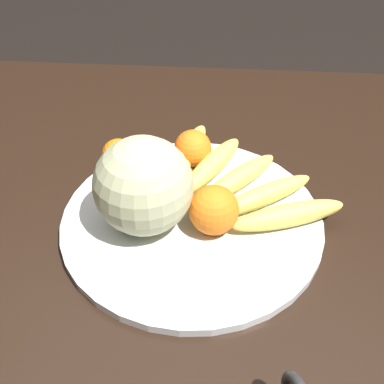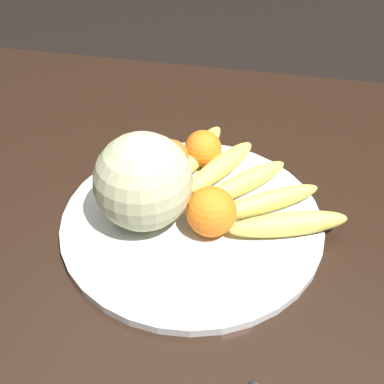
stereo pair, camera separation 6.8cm
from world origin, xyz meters
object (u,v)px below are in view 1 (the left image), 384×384
Objects in this scene: fruit_bowl at (192,219)px; orange_front_left at (162,160)px; orange_back_left at (214,210)px; kitchen_table at (188,244)px; orange_front_right at (119,155)px; orange_mid_center at (195,148)px; banana_bunch at (236,180)px; melon at (144,186)px.

orange_front_left is (0.06, -0.10, 0.04)m from fruit_bowl.
orange_front_left is at bearing -53.19° from orange_back_left.
orange_front_right is at bearing -30.18° from kitchen_table.
orange_back_left is at bearing 126.81° from orange_front_left.
kitchen_table is 0.17m from orange_mid_center.
kitchen_table is 19.87× the size of orange_back_left.
orange_mid_center reaches higher than orange_front_right.
orange_front_right is (0.13, -0.07, 0.13)m from kitchen_table.
orange_back_left is (-0.04, 0.16, 0.00)m from orange_mid_center.
orange_front_left is at bearing 172.26° from orange_front_right.
orange_mid_center is (0.07, -0.07, 0.01)m from banana_bunch.
kitchen_table is at bearing -54.52° from orange_back_left.
banana_bunch is 0.13m from orange_front_left.
melon is 2.29× the size of orange_front_left.
orange_back_left reaches higher than orange_front_left.
orange_mid_center is at bearing -87.71° from fruit_bowl.
orange_back_left is (0.03, 0.10, 0.02)m from banana_bunch.
fruit_bowl is at bearing 104.13° from kitchen_table.
melon is 1.95× the size of orange_back_left.
fruit_bowl is 5.43× the size of orange_back_left.
kitchen_table is 0.20m from orange_front_right.
banana_bunch is at bearing 169.26° from orange_front_right.
banana_bunch is at bearing -155.17° from kitchen_table.
orange_mid_center is at bearing -145.10° from orange_front_left.
orange_front_left is 0.98× the size of orange_mid_center.
kitchen_table is 0.16m from orange_back_left.
orange_front_right is at bearing -62.51° from melon.
fruit_bowl is 0.12m from orange_front_left.
orange_mid_center reaches higher than orange_front_left.
banana_bunch is (-0.08, -0.04, 0.12)m from kitchen_table.
fruit_bowl is at bearing 120.45° from orange_front_left.
kitchen_table is at bearing 149.82° from orange_front_right.
orange_front_right is 0.78× the size of orange_back_left.
orange_mid_center is at bearing -112.06° from melon.
orange_front_right is at bearing 121.47° from banana_bunch.
melon is at bearing 67.94° from orange_mid_center.
kitchen_table is 5.02× the size of banana_bunch.
orange_front_left is at bearing -51.96° from kitchen_table.
fruit_bowl is 2.78× the size of melon.
banana_bunch is at bearing 167.44° from orange_front_left.
orange_mid_center is (-0.00, -0.10, 0.14)m from kitchen_table.
melon is 0.15m from orange_front_right.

